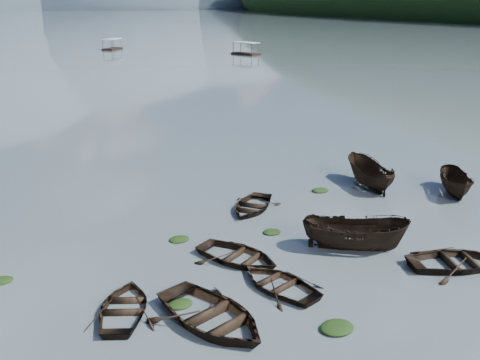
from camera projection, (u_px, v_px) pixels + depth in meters
name	position (u px, v px, depth m)	size (l,w,h in m)	color
ground_plane	(371.00, 326.00, 19.73)	(2400.00, 2400.00, 0.00)	#4B585D
haze_mtn_c	(96.00, 8.00, 853.59)	(520.00, 520.00, 260.00)	#475666
haze_mtn_d	(202.00, 7.00, 922.36)	(520.00, 520.00, 220.00)	#475666
rowboat_0	(212.00, 323.00, 19.91)	(3.64, 5.10, 1.06)	black
rowboat_1	(125.00, 312.00, 20.64)	(2.72, 3.81, 0.79)	black
rowboat_2	(354.00, 250.00, 25.78)	(1.90, 5.04, 1.95)	black
rowboat_3	(279.00, 288.00, 22.37)	(2.74, 3.83, 0.79)	black
rowboat_4	(456.00, 266.00, 24.15)	(3.18, 4.45, 0.92)	black
rowboat_5	(455.00, 194.00, 33.24)	(1.63, 4.33, 1.67)	black
rowboat_6	(238.00, 260.00, 24.71)	(2.98, 4.17, 0.86)	black
rowboat_7	(252.00, 209.00, 30.77)	(2.86, 4.01, 0.83)	black
rowboat_8	(368.00, 186.00, 34.55)	(1.86, 4.95, 1.91)	black
weed_clump_1	(180.00, 305.00, 21.08)	(1.01, 0.81, 0.22)	black
weed_clump_2	(337.00, 329.00, 19.53)	(1.31, 1.05, 0.28)	black
weed_clump_3	(272.00, 233.00, 27.64)	(0.94, 0.80, 0.21)	black
weed_clump_5	(2.00, 281.00, 22.86)	(0.96, 0.78, 0.20)	black
weed_clump_6	(179.00, 240.00, 26.80)	(1.04, 0.87, 0.22)	black
weed_clump_7	(320.00, 191.00, 33.65)	(1.09, 0.87, 0.24)	black
pontoon_centre	(113.00, 50.00, 129.62)	(2.68, 6.44, 2.47)	black
pontoon_right	(246.00, 55.00, 117.72)	(2.81, 6.74, 2.59)	black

